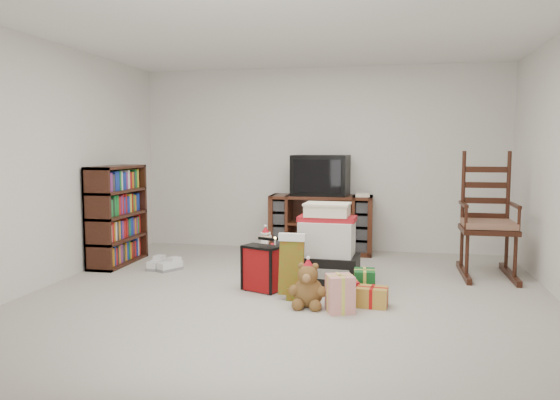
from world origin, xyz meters
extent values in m
cube|color=beige|center=(0.00, 0.00, -0.01)|extent=(5.00, 5.00, 0.01)
cube|color=white|center=(0.00, 0.00, 2.50)|extent=(5.00, 5.00, 0.01)
cube|color=silver|center=(0.00, 2.50, 1.25)|extent=(5.00, 0.01, 2.50)
cube|color=silver|center=(0.00, -2.50, 1.25)|extent=(5.00, 0.01, 2.50)
cube|color=silver|center=(-2.50, 0.00, 1.25)|extent=(0.01, 5.00, 2.50)
cube|color=#482414|center=(0.05, 2.23, 0.39)|extent=(1.37, 0.51, 0.78)
cube|color=silver|center=(0.05, 2.20, 0.46)|extent=(0.41, 0.30, 0.08)
cube|color=#38190F|center=(-2.31, 1.08, 0.60)|extent=(0.33, 0.98, 1.20)
cube|color=#38190F|center=(2.00, 1.25, 0.52)|extent=(0.57, 0.55, 0.06)
cube|color=#966A52|center=(2.00, 1.25, 0.58)|extent=(0.53, 0.51, 0.07)
cube|color=#38190F|center=(2.00, 1.51, 0.99)|extent=(0.49, 0.07, 0.88)
cube|color=#38190F|center=(2.00, 1.25, 0.03)|extent=(0.58, 0.95, 0.07)
cube|color=black|center=(0.30, 0.62, 0.15)|extent=(0.68, 0.51, 0.30)
cube|color=silver|center=(0.30, 0.62, 0.47)|extent=(0.57, 0.45, 0.36)
cube|color=#A2121B|center=(0.30, 0.62, 0.68)|extent=(0.61, 0.35, 0.05)
cube|color=#F0E4C4|center=(0.30, 0.62, 0.76)|extent=(0.46, 0.36, 0.12)
cube|color=maroon|center=(-0.29, 0.17, 0.23)|extent=(0.39, 0.30, 0.46)
cube|color=black|center=(-0.29, 0.25, 0.52)|extent=(0.18, 0.10, 0.03)
ellipsoid|color=brown|center=(0.24, -0.27, 0.13)|extent=(0.27, 0.23, 0.28)
sphere|color=brown|center=(0.24, -0.30, 0.30)|extent=(0.18, 0.18, 0.18)
cone|color=#AD121E|center=(0.31, 0.86, 0.19)|extent=(0.27, 0.27, 0.38)
sphere|color=beige|center=(0.31, 0.86, 0.43)|extent=(0.13, 0.13, 0.13)
cone|color=#AD121E|center=(0.31, 0.86, 0.53)|extent=(0.11, 0.11, 0.09)
cylinder|color=silver|center=(0.45, 0.75, 0.39)|extent=(0.02, 0.02, 0.11)
cone|color=#AD121E|center=(-0.42, 0.91, 0.18)|extent=(0.25, 0.25, 0.36)
sphere|color=beige|center=(-0.42, 0.91, 0.40)|extent=(0.12, 0.12, 0.12)
cone|color=#AD121E|center=(-0.42, 0.91, 0.50)|extent=(0.11, 0.11, 0.09)
cylinder|color=silver|center=(-0.29, 0.81, 0.37)|extent=(0.02, 0.02, 0.11)
cube|color=white|center=(-1.72, 0.85, 0.05)|extent=(0.15, 0.31, 0.11)
cube|color=white|center=(-1.53, 0.85, 0.05)|extent=(0.26, 0.32, 0.11)
cube|color=#A2121B|center=(0.54, -0.01, 0.13)|extent=(0.25, 0.25, 0.25)
cube|color=#175F27|center=(0.73, 0.23, 0.13)|extent=(0.25, 0.25, 0.25)
cube|color=gold|center=(0.78, -0.15, 0.13)|extent=(0.25, 0.25, 0.25)
cube|color=silver|center=(0.49, -0.35, 0.13)|extent=(0.25, 0.25, 0.25)
cube|color=black|center=(0.03, 2.27, 1.05)|extent=(0.76, 0.56, 0.54)
cube|color=black|center=(0.03, 2.00, 1.05)|extent=(0.62, 0.06, 0.43)
camera|label=1|loc=(0.91, -4.99, 1.43)|focal=35.00mm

